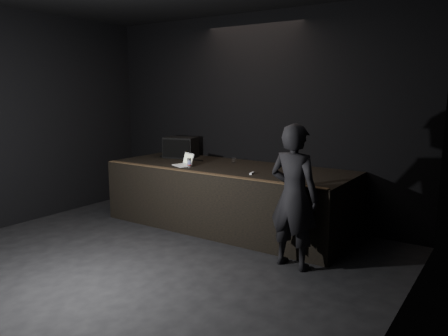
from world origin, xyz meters
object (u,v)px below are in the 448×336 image
Objects in this scene: laptop at (185,162)px; stage_riser at (228,196)px; beer_can at (189,163)px; person at (294,197)px; stage_monitor at (181,147)px.

stage_riser is at bearing 50.39° from laptop.
stage_riser is at bearing 42.76° from beer_can.
stage_riser is at bearing -24.47° from person.
person reaches higher than stage_riser.
stage_monitor is 3.13m from person.
person reaches higher than beer_can.
beer_can is 2.14m from person.
laptop is at bearing 150.88° from beer_can.
person is at bearing -38.40° from stage_monitor.
person is at bearing 7.49° from laptop.
stage_riser is 26.52× the size of beer_can.
stage_riser is at bearing -28.58° from stage_monitor.
stage_riser is 0.91m from laptop.
stage_riser is 0.85m from beer_can.
person is (1.60, -0.95, 0.41)m from stage_riser.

